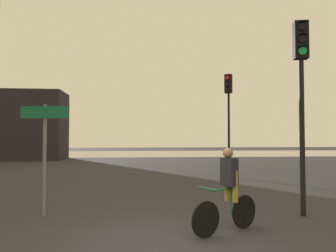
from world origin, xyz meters
name	(u,v)px	position (x,y,z in m)	size (l,w,h in m)	color
ground_plane	(167,247)	(0.00, 0.00, 0.00)	(120.00, 120.00, 0.00)	#28282D
water_strip	(141,154)	(0.00, 33.75, 0.00)	(80.00, 16.00, 0.01)	gray
traffic_light_near_right	(301,80)	(3.37, 1.87, 3.18)	(0.36, 0.38, 4.58)	black
traffic_light_far_right	(228,106)	(3.83, 9.66, 3.35)	(0.40, 0.42, 4.85)	black
direction_sign_post	(44,143)	(-2.66, 2.44, 1.70)	(1.10, 0.17, 2.60)	slate
cyclist	(228,189)	(1.25, 0.73, 0.82)	(1.48, 0.92, 1.62)	black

